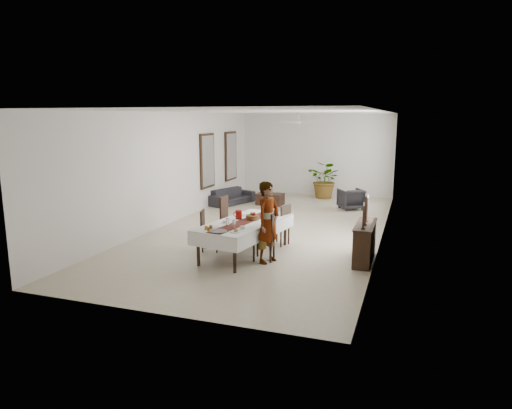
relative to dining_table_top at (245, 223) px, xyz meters
name	(u,v)px	position (x,y,z in m)	size (l,w,h in m)	color
floor	(271,228)	(-0.19, 2.59, -0.73)	(6.00, 12.00, 0.00)	#C0B598
ceiling	(272,112)	(-0.19, 2.59, 2.47)	(6.00, 12.00, 0.02)	white
wall_back	(316,155)	(-0.19, 8.59, 0.87)	(6.00, 0.02, 3.20)	silver
wall_front	(155,215)	(-0.19, -3.41, 0.87)	(6.00, 0.02, 3.20)	silver
wall_left	(174,168)	(-3.19, 2.59, 0.87)	(0.02, 12.00, 3.20)	silver
wall_right	(385,176)	(2.81, 2.59, 0.87)	(0.02, 12.00, 3.20)	silver
dining_table_top	(245,223)	(0.00, 0.00, 0.00)	(1.01, 2.43, 0.05)	black
table_leg_fl	(198,250)	(-0.64, -1.06, -0.38)	(0.07, 0.07, 0.71)	black
table_leg_fr	(235,256)	(0.23, -1.21, -0.38)	(0.07, 0.07, 0.71)	black
table_leg_bl	(253,227)	(-0.23, 1.21, -0.38)	(0.07, 0.07, 0.71)	black
table_leg_br	(285,231)	(0.64, 1.06, -0.38)	(0.07, 0.07, 0.71)	black
tablecloth_top	(245,222)	(0.00, 0.00, 0.03)	(1.19, 2.61, 0.01)	silver
tablecloth_drape_left	(223,225)	(-0.58, 0.10, -0.12)	(0.01, 2.61, 0.30)	white
tablecloth_drape_right	(268,231)	(0.58, -0.10, -0.12)	(0.01, 2.61, 0.30)	silver
tablecloth_drape_near	(212,242)	(-0.23, -1.28, -0.12)	(1.19, 0.01, 0.30)	white
tablecloth_drape_far	(272,217)	(0.23, 1.28, -0.12)	(1.19, 0.01, 0.30)	white
table_runner	(245,221)	(0.00, 0.00, 0.04)	(0.35, 2.53, 0.00)	maroon
red_pitcher	(239,215)	(-0.22, 0.19, 0.14)	(0.15, 0.15, 0.20)	maroon
pitcher_handle	(236,214)	(-0.31, 0.21, 0.14)	(0.12, 0.12, 0.02)	#960B0A
wine_glass_near	(234,224)	(0.00, -0.67, 0.12)	(0.07, 0.07, 0.17)	white
wine_glass_mid	(228,222)	(-0.20, -0.53, 0.12)	(0.07, 0.07, 0.17)	silver
teacup_right	(243,227)	(0.19, -0.65, 0.07)	(0.09, 0.09, 0.06)	white
saucer_right	(243,229)	(0.19, -0.65, 0.04)	(0.15, 0.15, 0.01)	white
teacup_left	(225,222)	(-0.36, -0.29, 0.07)	(0.09, 0.09, 0.06)	silver
saucer_left	(225,223)	(-0.36, -0.29, 0.04)	(0.15, 0.15, 0.01)	white
plate_near_right	(236,232)	(0.17, -0.96, 0.04)	(0.24, 0.24, 0.02)	silver
bread_near_right	(236,230)	(0.17, -0.96, 0.07)	(0.09, 0.09, 0.09)	tan
plate_near_left	(214,227)	(-0.43, -0.69, 0.04)	(0.24, 0.24, 0.02)	white
plate_far_left	(245,215)	(-0.22, 0.61, 0.04)	(0.24, 0.24, 0.02)	white
serving_tray	(218,231)	(-0.19, -1.05, 0.05)	(0.36, 0.36, 0.02)	#3F3F44
jam_jar_a	(208,229)	(-0.41, -1.04, 0.07)	(0.06, 0.06, 0.08)	#9A5A16
jam_jar_b	(206,228)	(-0.50, -0.96, 0.07)	(0.06, 0.06, 0.08)	#9A6216
jam_jar_c	(211,227)	(-0.43, -0.87, 0.07)	(0.06, 0.06, 0.08)	brown
fruit_basket	(252,217)	(0.09, 0.24, 0.09)	(0.30, 0.30, 0.10)	brown
fruit_red	(254,214)	(0.13, 0.25, 0.16)	(0.09, 0.09, 0.09)	maroon
fruit_green	(252,214)	(0.06, 0.28, 0.16)	(0.08, 0.08, 0.08)	#5B8E2A
chair_right_near_seat	(264,239)	(0.51, -0.19, -0.26)	(0.45, 0.45, 0.05)	black
chair_right_near_leg_fl	(271,253)	(0.72, -0.36, -0.51)	(0.05, 0.05, 0.45)	black
chair_right_near_leg_fr	(274,248)	(0.68, 0.01, -0.51)	(0.05, 0.05, 0.45)	black
chair_right_near_leg_bl	(254,251)	(0.35, -0.40, -0.51)	(0.05, 0.05, 0.45)	black
chair_right_near_leg_br	(258,247)	(0.31, -0.03, -0.51)	(0.05, 0.05, 0.45)	black
chair_right_near_back	(273,225)	(0.72, -0.17, 0.04)	(0.45, 0.04, 0.57)	black
chair_right_far_seat	(279,227)	(0.49, 1.05, -0.29)	(0.42, 0.42, 0.05)	black
chair_right_far_leg_fl	(281,239)	(0.60, 0.84, -0.53)	(0.04, 0.04, 0.42)	black
chair_right_far_leg_fr	(289,236)	(0.70, 1.17, -0.53)	(0.04, 0.04, 0.42)	black
chair_right_far_leg_bl	(269,237)	(0.27, 0.94, -0.53)	(0.04, 0.04, 0.42)	black
chair_right_far_leg_br	(277,234)	(0.37, 1.27, -0.53)	(0.04, 0.04, 0.42)	black
chair_right_far_back	(286,216)	(0.67, 1.00, -0.01)	(0.42, 0.04, 0.54)	black
chair_left_near_seat	(211,233)	(-0.87, 0.05, -0.31)	(0.41, 0.41, 0.05)	black
chair_left_near_leg_fl	(205,240)	(-1.07, 0.17, -0.53)	(0.04, 0.04, 0.40)	black
chair_left_near_leg_fr	(202,244)	(-0.99, -0.15, -0.53)	(0.04, 0.04, 0.40)	black
chair_left_near_leg_bl	(219,240)	(-0.75, 0.25, -0.53)	(0.04, 0.04, 0.40)	black
chair_left_near_leg_br	(217,244)	(-0.66, -0.07, -0.53)	(0.04, 0.04, 0.40)	black
chair_left_near_back	(203,221)	(-1.05, 0.00, -0.03)	(0.41, 0.04, 0.52)	black
chair_left_far_seat	(232,220)	(-0.80, 1.17, -0.25)	(0.46, 0.46, 0.05)	black
chair_left_far_leg_fl	(228,228)	(-0.98, 1.36, -0.51)	(0.05, 0.05, 0.46)	black
chair_left_far_leg_fr	(222,231)	(-0.99, 0.99, -0.51)	(0.05, 0.05, 0.46)	black
chair_left_far_leg_bl	(241,229)	(-0.61, 1.36, -0.51)	(0.05, 0.05, 0.46)	black
chair_left_far_leg_br	(236,233)	(-0.61, 0.98, -0.51)	(0.05, 0.05, 0.46)	black
chair_left_far_back	(224,208)	(-1.01, 1.18, 0.06)	(0.46, 0.04, 0.59)	black
woman	(268,222)	(0.64, -0.32, 0.14)	(0.63, 0.42, 1.74)	#97999F
sideboard_body	(365,243)	(2.59, 0.39, -0.33)	(0.36, 1.34, 0.80)	black
sideboard_top	(365,224)	(2.59, 0.39, 0.08)	(0.39, 1.40, 0.03)	black
candlestick_near_base	(363,228)	(2.59, -0.10, 0.11)	(0.09, 0.09, 0.03)	black
candlestick_near_shaft	(364,217)	(2.59, -0.10, 0.35)	(0.04, 0.04, 0.45)	black
candlestick_near_candle	(364,204)	(2.59, -0.10, 0.61)	(0.03, 0.03, 0.07)	silver
candlestick_mid_base	(365,224)	(2.59, 0.26, 0.11)	(0.09, 0.09, 0.03)	black
candlestick_mid_shaft	(366,210)	(2.59, 0.26, 0.42)	(0.04, 0.04, 0.58)	black
candlestick_mid_candle	(366,195)	(2.59, 0.26, 0.74)	(0.03, 0.03, 0.07)	white
candlestick_far_base	(367,221)	(2.59, 0.62, 0.11)	(0.09, 0.09, 0.03)	black
candlestick_far_shaft	(367,209)	(2.59, 0.62, 0.37)	(0.04, 0.04, 0.49)	black
candlestick_far_candle	(368,196)	(2.59, 0.62, 0.65)	(0.03, 0.03, 0.07)	white
sofa	(232,196)	(-2.62, 5.65, -0.46)	(1.85, 0.72, 0.54)	#262328
armchair	(351,199)	(1.56, 6.06, -0.39)	(0.74, 0.76, 0.69)	#252328
coffee_table	(270,199)	(-1.25, 5.91, -0.53)	(0.91, 0.61, 0.40)	black
potted_plant	(326,180)	(0.34, 7.92, -0.03)	(1.27, 1.10, 1.41)	#356026
mirror_frame_near	(207,161)	(-3.15, 4.79, 0.87)	(0.06, 1.05, 1.85)	black
mirror_glass_near	(208,161)	(-3.11, 4.79, 0.87)	(0.01, 0.90, 1.70)	silver
mirror_frame_far	(231,156)	(-3.15, 6.89, 0.87)	(0.06, 1.05, 1.85)	black
mirror_glass_far	(231,156)	(-3.11, 6.89, 0.87)	(0.01, 0.90, 1.70)	silver
fan_rod	(299,116)	(-0.19, 5.59, 2.37)	(0.04, 0.04, 0.20)	silver
fan_hub	(298,122)	(-0.19, 5.59, 2.17)	(0.16, 0.16, 0.08)	silver
fan_blade_n	(301,122)	(-0.19, 5.94, 2.17)	(0.10, 0.55, 0.01)	white
fan_blade_s	(296,122)	(-0.19, 5.24, 2.17)	(0.10, 0.55, 0.01)	white
fan_blade_e	(309,122)	(0.16, 5.59, 2.17)	(0.55, 0.10, 0.01)	silver
fan_blade_w	(288,122)	(-0.54, 5.59, 2.17)	(0.55, 0.10, 0.01)	silver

